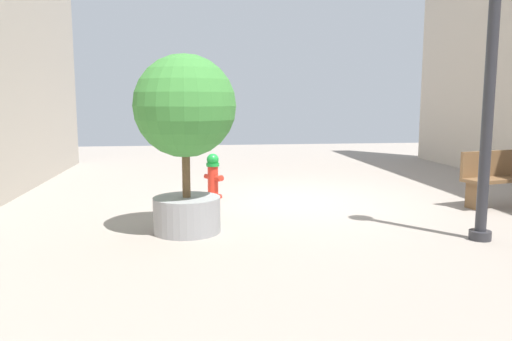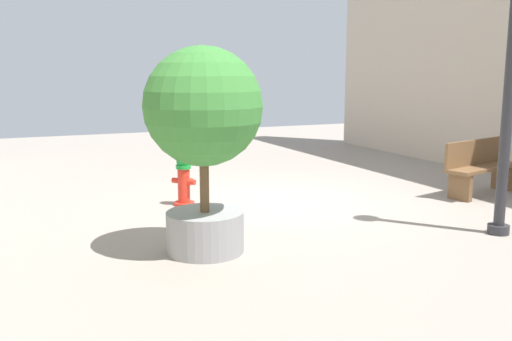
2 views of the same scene
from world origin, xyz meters
name	(u,v)px [view 2 (image 2 of 2)]	position (x,y,z in m)	size (l,w,h in m)	color
ground_plane	(286,203)	(0.00, 0.00, 0.00)	(23.40, 23.40, 0.00)	gray
fire_hydrant	(184,180)	(1.55, -0.57, 0.41)	(0.38, 0.38, 0.83)	red
bench_near	(480,166)	(-3.40, 0.76, 0.50)	(1.78, 0.84, 0.95)	brown
planter_tree	(203,124)	(2.02, 1.82, 1.52)	(1.38, 1.38, 2.42)	gray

